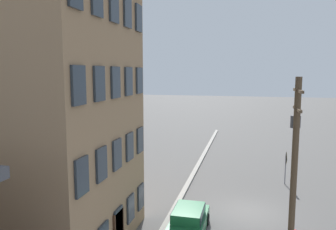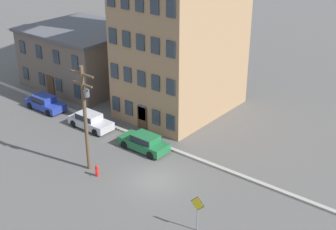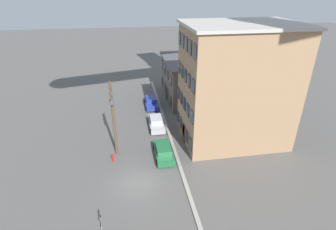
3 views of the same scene
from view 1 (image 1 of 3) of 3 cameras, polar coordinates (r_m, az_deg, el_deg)
name	(u,v)px [view 1 (image 1 of 3)]	position (r m, az deg, el deg)	size (l,w,h in m)	color
ground_plane	(247,212)	(21.94, 13.67, -16.02)	(200.00, 200.00, 0.00)	#565451
kerb_strip	(177,203)	(22.32, 1.62, -15.15)	(56.00, 0.36, 0.16)	#9E998E
apartment_midblock	(6,112)	(18.01, -26.42, 0.53)	(8.73, 12.10, 13.44)	#9E7A56
car_green	(188,221)	(18.43, 3.52, -17.98)	(4.40, 1.92, 1.43)	#1E6638
caution_sign	(286,162)	(27.10, 19.84, -7.78)	(1.04, 0.08, 2.60)	slate
utility_pole	(294,161)	(15.69, 21.17, -7.42)	(2.40, 0.44, 8.48)	brown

